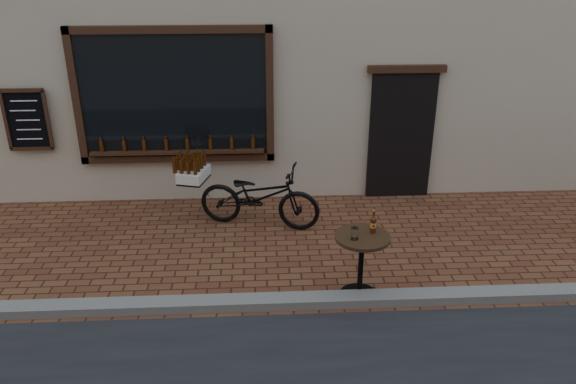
{
  "coord_description": "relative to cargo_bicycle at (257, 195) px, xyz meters",
  "views": [
    {
      "loc": [
        -0.53,
        -5.61,
        4.11
      ],
      "look_at": [
        -0.16,
        1.2,
        1.1
      ],
      "focal_mm": 35.0,
      "sensor_mm": 36.0,
      "label": 1
    }
  ],
  "objects": [
    {
      "name": "ground",
      "position": [
        0.59,
        -2.42,
        -0.52
      ],
      "size": [
        90.0,
        90.0,
        0.0
      ],
      "primitive_type": "plane",
      "color": "#572C1C",
      "rests_on": "ground"
    },
    {
      "name": "kerb",
      "position": [
        0.59,
        -2.22,
        -0.46
      ],
      "size": [
        90.0,
        0.25,
        0.12
      ],
      "primitive_type": "cube",
      "color": "slate",
      "rests_on": "ground"
    },
    {
      "name": "cargo_bicycle",
      "position": [
        0.0,
        0.0,
        0.0
      ],
      "size": [
        2.35,
        1.18,
        1.08
      ],
      "rotation": [
        0.0,
        0.0,
        1.3
      ],
      "color": "black",
      "rests_on": "ground"
    },
    {
      "name": "bistro_table",
      "position": [
        1.29,
        -2.07,
        0.11
      ],
      "size": [
        0.68,
        0.68,
        1.17
      ],
      "color": "black",
      "rests_on": "ground"
    }
  ]
}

